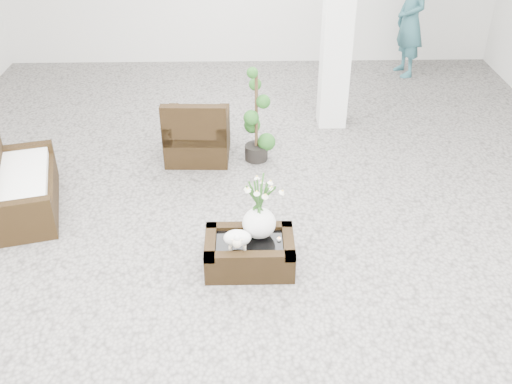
{
  "coord_description": "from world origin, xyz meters",
  "views": [
    {
      "loc": [
        -0.11,
        -5.22,
        3.91
      ],
      "look_at": [
        0.0,
        -0.1,
        0.62
      ],
      "focal_mm": 40.94,
      "sensor_mm": 36.0,
      "label": 1
    }
  ],
  "objects_px": {
    "loveseat": "(22,181)",
    "topiary": "(256,116)",
    "armchair": "(197,126)",
    "coffee_table": "(250,254)"
  },
  "relations": [
    {
      "from": "armchair",
      "to": "topiary",
      "type": "distance_m",
      "value": 0.82
    },
    {
      "from": "armchair",
      "to": "topiary",
      "type": "relative_size",
      "value": 0.69
    },
    {
      "from": "armchair",
      "to": "loveseat",
      "type": "xyz_separation_m",
      "value": [
        -1.95,
        -1.26,
        -0.06
      ]
    },
    {
      "from": "armchair",
      "to": "topiary",
      "type": "height_order",
      "value": "topiary"
    },
    {
      "from": "coffee_table",
      "to": "topiary",
      "type": "bearing_deg",
      "value": 86.93
    },
    {
      "from": "coffee_table",
      "to": "armchair",
      "type": "bearing_deg",
      "value": 105.77
    },
    {
      "from": "loveseat",
      "to": "topiary",
      "type": "relative_size",
      "value": 1.11
    },
    {
      "from": "loveseat",
      "to": "topiary",
      "type": "bearing_deg",
      "value": -81.78
    },
    {
      "from": "coffee_table",
      "to": "topiary",
      "type": "xyz_separation_m",
      "value": [
        0.12,
        2.25,
        0.49
      ]
    },
    {
      "from": "topiary",
      "to": "armchair",
      "type": "bearing_deg",
      "value": 171.78
    }
  ]
}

